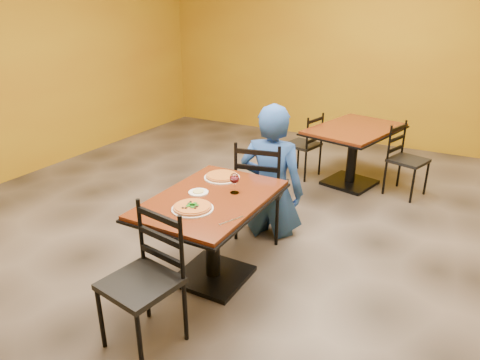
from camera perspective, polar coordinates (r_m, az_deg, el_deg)
The scene contains 18 objects.
floor at distance 4.13m, azimuth 0.19°, elevation -9.19°, with size 7.00×8.00×0.01m, color black.
wall_back at distance 7.33m, azimuth 15.96°, elevation 16.30°, with size 7.00×0.01×3.00m, color #A58112.
table_main at distance 3.48m, azimuth -3.74°, elevation -5.12°, with size 0.83×1.23×0.75m.
table_second at distance 5.56m, azimuth 14.70°, elevation 4.81°, with size 1.12×1.42×0.75m.
chair_main_near at distance 2.94m, azimuth -12.97°, elevation -13.22°, with size 0.43×0.43×0.95m, color black, non-canonical shape.
chair_main_far at distance 4.22m, azimuth 2.88°, elevation -0.94°, with size 0.45×0.45×0.99m, color black, non-canonical shape.
chair_second_left at distance 5.78m, azimuth 8.22°, elevation 4.60°, with size 0.38×0.38×0.85m, color black, non-canonical shape.
chair_second_right at distance 5.49m, azimuth 21.23°, elevation 2.36°, with size 0.39×0.39×0.86m, color black, non-canonical shape.
diner at distance 4.20m, azimuth 4.22°, elevation 1.27°, with size 0.64×0.42×1.31m, color #1A4F94.
plate_main at distance 3.21m, azimuth -6.26°, elevation -3.78°, with size 0.31×0.31×0.01m, color white.
pizza_main at distance 3.20m, azimuth -6.27°, elevation -3.53°, with size 0.28×0.28×0.02m, color #97210B.
plate_far at distance 3.76m, azimuth -2.39°, elevation 0.34°, with size 0.31×0.31×0.01m, color white.
pizza_far at distance 3.75m, azimuth -2.40°, elevation 0.56°, with size 0.28×0.28×0.02m, color orange.
side_plate at distance 3.48m, azimuth -5.49°, elevation -1.62°, with size 0.16×0.16×0.01m, color white.
dip at distance 3.47m, azimuth -5.49°, elevation -1.49°, with size 0.09×0.09×0.01m, color tan.
wine_glass at distance 3.43m, azimuth -0.74°, elevation -0.32°, with size 0.08×0.08×0.18m, color white, non-canonical shape.
fork at distance 3.27m, azimuth -7.81°, elevation -3.37°, with size 0.01×0.19×0.00m, color silver.
knife at distance 3.03m, azimuth -1.15°, elevation -5.35°, with size 0.01×0.21×0.00m, color silver.
Camera 1 is at (1.68, -3.10, 2.15)m, focal length 32.45 mm.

